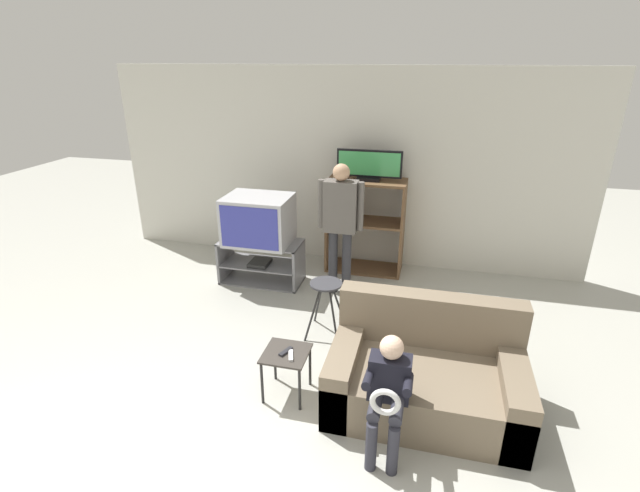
% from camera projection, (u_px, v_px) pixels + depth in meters
% --- Properties ---
extents(ground_plane, '(18.00, 18.00, 0.00)m').
position_uv_depth(ground_plane, '(226.00, 479.00, 3.19)').
color(ground_plane, '#ADADA3').
extents(wall_back, '(6.40, 0.06, 2.60)m').
position_uv_depth(wall_back, '(342.00, 168.00, 6.20)').
color(wall_back, beige).
rests_on(wall_back, ground_plane).
extents(tv_stand, '(1.03, 0.48, 0.55)m').
position_uv_depth(tv_stand, '(261.00, 262.00, 5.89)').
color(tv_stand, slate).
rests_on(tv_stand, ground_plane).
extents(television_main, '(0.79, 0.62, 0.59)m').
position_uv_depth(television_main, '(258.00, 220.00, 5.66)').
color(television_main, '#B2B2B7').
rests_on(television_main, tv_stand).
extents(media_shelf, '(1.00, 0.47, 1.24)m').
position_uv_depth(media_shelf, '(365.00, 225.00, 6.09)').
color(media_shelf, brown).
rests_on(media_shelf, ground_plane).
extents(television_flat, '(0.82, 0.20, 0.38)m').
position_uv_depth(television_flat, '(369.00, 166.00, 5.77)').
color(television_flat, black).
rests_on(television_flat, media_shelf).
extents(folding_stool, '(0.37, 0.42, 0.59)m').
position_uv_depth(folding_stool, '(326.00, 293.00, 4.70)').
color(folding_stool, black).
rests_on(folding_stool, ground_plane).
extents(snack_table, '(0.37, 0.37, 0.42)m').
position_uv_depth(snack_table, '(286.00, 359.00, 3.87)').
color(snack_table, '#38332D').
rests_on(snack_table, ground_plane).
extents(remote_control_black, '(0.09, 0.15, 0.02)m').
position_uv_depth(remote_control_black, '(286.00, 352.00, 3.83)').
color(remote_control_black, '#232328').
rests_on(remote_control_black, snack_table).
extents(remote_control_white, '(0.08, 0.15, 0.02)m').
position_uv_depth(remote_control_white, '(291.00, 355.00, 3.78)').
color(remote_control_white, silver).
rests_on(remote_control_white, snack_table).
extents(couch, '(1.54, 0.94, 0.86)m').
position_uv_depth(couch, '(425.00, 376.00, 3.79)').
color(couch, '#756651').
rests_on(couch, ground_plane).
extents(person_standing_adult, '(0.53, 0.20, 1.60)m').
position_uv_depth(person_standing_adult, '(341.00, 218.00, 5.35)').
color(person_standing_adult, '#2D2D33').
rests_on(person_standing_adult, ground_plane).
extents(person_seated_child, '(0.33, 0.43, 0.91)m').
position_uv_depth(person_seated_child, '(388.00, 388.00, 3.25)').
color(person_seated_child, '#2D2D38').
rests_on(person_seated_child, ground_plane).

